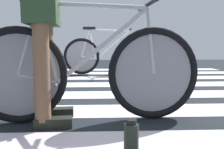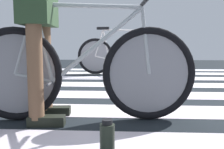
# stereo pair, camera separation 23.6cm
# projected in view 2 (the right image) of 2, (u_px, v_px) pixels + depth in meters

# --- Properties ---
(ground) EXTENTS (18.00, 14.00, 0.02)m
(ground) POSITION_uv_depth(u_px,v_px,m) (117.00, 94.00, 3.09)
(ground) COLOR black
(crosswalk_markings) EXTENTS (5.45, 5.73, 0.00)m
(crosswalk_markings) POSITION_uv_depth(u_px,v_px,m) (117.00, 89.00, 3.35)
(crosswalk_markings) COLOR silver
(crosswalk_markings) RESTS_ON ground
(bicycle_1_of_2) EXTENTS (1.74, 0.52, 0.93)m
(bicycle_1_of_2) POSITION_uv_depth(u_px,v_px,m) (82.00, 70.00, 1.93)
(bicycle_1_of_2) COLOR black
(bicycle_1_of_2) RESTS_ON ground
(cyclist_1_of_2) EXTENTS (0.34, 0.43, 1.00)m
(cyclist_1_of_2) POSITION_uv_depth(u_px,v_px,m) (40.00, 36.00, 1.89)
(cyclist_1_of_2) COLOR brown
(cyclist_1_of_2) RESTS_ON ground
(bicycle_2_of_2) EXTENTS (1.74, 0.52, 0.93)m
(bicycle_2_of_2) POSITION_uv_depth(u_px,v_px,m) (120.00, 55.00, 4.99)
(bicycle_2_of_2) COLOR black
(bicycle_2_of_2) RESTS_ON ground
(water_bottle) EXTENTS (0.07, 0.07, 0.22)m
(water_bottle) POSITION_uv_depth(u_px,v_px,m) (107.00, 143.00, 1.23)
(water_bottle) COLOR #272E23
(water_bottle) RESTS_ON ground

